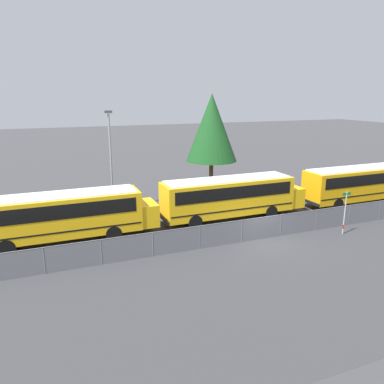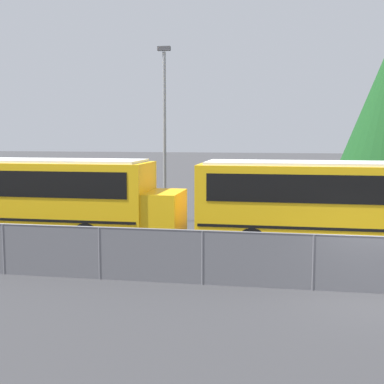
% 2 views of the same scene
% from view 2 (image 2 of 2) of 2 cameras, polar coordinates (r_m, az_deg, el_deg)
% --- Properties ---
extents(ground_plane, '(200.00, 200.00, 0.00)m').
position_cam_2_polar(ground_plane, '(15.41, 18.53, -10.21)').
color(ground_plane, '#38383A').
extents(fence, '(101.20, 0.07, 1.58)m').
position_cam_2_polar(fence, '(15.20, 18.64, -7.30)').
color(fence, '#9EA0A5').
rests_on(fence, ground_plane).
extents(school_bus_2, '(11.87, 2.60, 3.29)m').
position_cam_2_polar(school_bus_2, '(21.85, -17.45, -0.09)').
color(school_bus_2, yellow).
rests_on(school_bus_2, ground_plane).
extents(school_bus_3, '(11.87, 2.60, 3.29)m').
position_cam_2_polar(school_bus_3, '(19.58, 17.02, -0.80)').
color(school_bus_3, yellow).
rests_on(school_bus_3, ground_plane).
extents(light_pole, '(0.60, 0.24, 8.33)m').
position_cam_2_polar(light_pole, '(25.70, -2.95, 6.90)').
color(light_pole, gray).
rests_on(light_pole, ground_plane).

